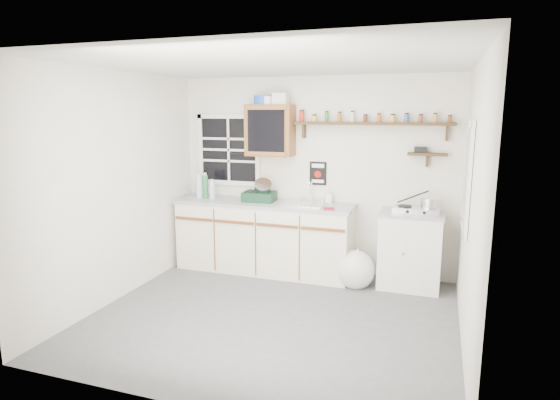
{
  "coord_description": "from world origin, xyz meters",
  "views": [
    {
      "loc": [
        1.51,
        -4.21,
        2.05
      ],
      "look_at": [
        -0.11,
        0.55,
        1.11
      ],
      "focal_mm": 30.0,
      "sensor_mm": 36.0,
      "label": 1
    }
  ],
  "objects_px": {
    "main_cabinet": "(264,236)",
    "dish_rack": "(260,194)",
    "right_cabinet": "(410,249)",
    "hotplate": "(416,210)",
    "spice_shelf": "(370,123)",
    "upper_cabinet": "(270,130)"
  },
  "relations": [
    {
      "from": "dish_rack",
      "to": "upper_cabinet",
      "type": "bearing_deg",
      "value": 44.98
    },
    {
      "from": "upper_cabinet",
      "to": "hotplate",
      "type": "xyz_separation_m",
      "value": [
        1.85,
        -0.14,
        -0.88
      ]
    },
    {
      "from": "upper_cabinet",
      "to": "hotplate",
      "type": "distance_m",
      "value": 2.05
    },
    {
      "from": "main_cabinet",
      "to": "spice_shelf",
      "type": "xyz_separation_m",
      "value": [
        1.29,
        0.21,
        1.47
      ]
    },
    {
      "from": "spice_shelf",
      "to": "hotplate",
      "type": "bearing_deg",
      "value": -19.24
    },
    {
      "from": "main_cabinet",
      "to": "upper_cabinet",
      "type": "height_order",
      "value": "upper_cabinet"
    },
    {
      "from": "main_cabinet",
      "to": "dish_rack",
      "type": "xyz_separation_m",
      "value": [
        -0.06,
        0.03,
        0.56
      ]
    },
    {
      "from": "right_cabinet",
      "to": "upper_cabinet",
      "type": "xyz_separation_m",
      "value": [
        -1.8,
        0.12,
        1.37
      ]
    },
    {
      "from": "spice_shelf",
      "to": "dish_rack",
      "type": "distance_m",
      "value": 1.64
    },
    {
      "from": "right_cabinet",
      "to": "hotplate",
      "type": "bearing_deg",
      "value": -22.14
    },
    {
      "from": "upper_cabinet",
      "to": "hotplate",
      "type": "height_order",
      "value": "upper_cabinet"
    },
    {
      "from": "upper_cabinet",
      "to": "spice_shelf",
      "type": "height_order",
      "value": "upper_cabinet"
    },
    {
      "from": "upper_cabinet",
      "to": "main_cabinet",
      "type": "bearing_deg",
      "value": -103.68
    },
    {
      "from": "main_cabinet",
      "to": "hotplate",
      "type": "xyz_separation_m",
      "value": [
        1.88,
        0.01,
        0.48
      ]
    },
    {
      "from": "dish_rack",
      "to": "hotplate",
      "type": "bearing_deg",
      "value": -4.79
    },
    {
      "from": "main_cabinet",
      "to": "spice_shelf",
      "type": "distance_m",
      "value": 1.96
    },
    {
      "from": "right_cabinet",
      "to": "hotplate",
      "type": "xyz_separation_m",
      "value": [
        0.05,
        -0.02,
        0.49
      ]
    },
    {
      "from": "upper_cabinet",
      "to": "dish_rack",
      "type": "xyz_separation_m",
      "value": [
        -0.1,
        -0.11,
        -0.81
      ]
    },
    {
      "from": "spice_shelf",
      "to": "hotplate",
      "type": "height_order",
      "value": "spice_shelf"
    },
    {
      "from": "right_cabinet",
      "to": "dish_rack",
      "type": "xyz_separation_m",
      "value": [
        -1.9,
        0.01,
        0.56
      ]
    },
    {
      "from": "main_cabinet",
      "to": "hotplate",
      "type": "bearing_deg",
      "value": 0.17
    },
    {
      "from": "main_cabinet",
      "to": "dish_rack",
      "type": "bearing_deg",
      "value": 151.52
    }
  ]
}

